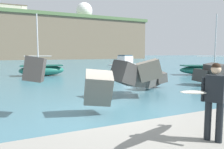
# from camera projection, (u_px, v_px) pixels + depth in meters

# --- Properties ---
(ground_plane) EXTENTS (400.00, 400.00, 0.00)m
(ground_plane) POSITION_uv_depth(u_px,v_px,m) (104.00, 114.00, 7.66)
(ground_plane) COLOR #42707F
(breakwater_jetty) EXTENTS (31.09, 6.94, 2.87)m
(breakwater_jetty) POSITION_uv_depth(u_px,v_px,m) (63.00, 82.00, 8.67)
(breakwater_jetty) COLOR slate
(breakwater_jetty) RESTS_ON ground
(surfer_with_board) EXTENTS (2.04, 1.48, 1.78)m
(surfer_with_board) POSITION_uv_depth(u_px,v_px,m) (209.00, 96.00, 4.71)
(surfer_with_board) COLOR black
(surfer_with_board) RESTS_ON walkway_path
(boat_near_right) EXTENTS (6.45, 4.04, 6.24)m
(boat_near_right) POSITION_uv_depth(u_px,v_px,m) (210.00, 69.00, 21.75)
(boat_near_right) COLOR #1E6656
(boat_near_right) RESTS_ON ground
(boat_mid_left) EXTENTS (4.84, 3.13, 2.07)m
(boat_mid_left) POSITION_uv_depth(u_px,v_px,m) (127.00, 67.00, 23.33)
(boat_mid_left) COLOR white
(boat_mid_left) RESTS_ON ground
(boat_mid_centre) EXTENTS (4.43, 2.16, 6.07)m
(boat_mid_centre) POSITION_uv_depth(u_px,v_px,m) (42.00, 70.00, 20.90)
(boat_mid_centre) COLOR #1E6656
(boat_mid_centre) RESTS_ON ground
(headland_bluff) EXTENTS (89.72, 44.57, 17.04)m
(headland_bluff) POSITION_uv_depth(u_px,v_px,m) (34.00, 39.00, 93.12)
(headland_bluff) COLOR #756651
(headland_bluff) RESTS_ON ground
(radar_dome) EXTENTS (8.41, 8.41, 11.48)m
(radar_dome) POSITION_uv_depth(u_px,v_px,m) (84.00, 12.00, 108.52)
(radar_dome) COLOR silver
(radar_dome) RESTS_ON headland_bluff
(station_building_west) EXTENTS (7.55, 6.51, 5.15)m
(station_building_west) POSITION_uv_depth(u_px,v_px,m) (30.00, 16.00, 98.69)
(station_building_west) COLOR #B2ADA3
(station_building_west) RESTS_ON headland_bluff
(station_building_central) EXTENTS (4.78, 5.76, 5.70)m
(station_building_central) POSITION_uv_depth(u_px,v_px,m) (21.00, 13.00, 91.05)
(station_building_central) COLOR silver
(station_building_central) RESTS_ON headland_bluff
(station_building_east) EXTENTS (8.05, 4.75, 4.59)m
(station_building_east) POSITION_uv_depth(u_px,v_px,m) (11.00, 11.00, 84.41)
(station_building_east) COLOR beige
(station_building_east) RESTS_ON headland_bluff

